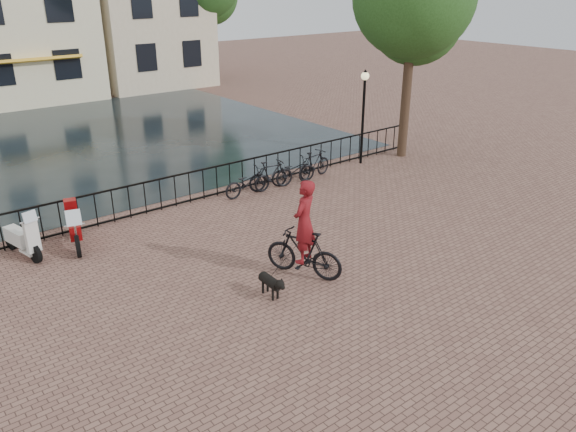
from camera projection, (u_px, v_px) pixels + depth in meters
ground at (375, 310)px, 12.03m from camera, size 100.00×100.00×0.00m
canal_water at (86, 141)px, 24.53m from camera, size 20.00×20.00×0.00m
railing at (189, 188)px, 17.61m from camera, size 20.00×0.05×1.02m
lamp_post at (364, 101)px, 20.70m from camera, size 0.30×0.30×3.45m
cyclist at (304, 235)px, 13.05m from camera, size 1.39×2.10×2.80m
dog at (270, 284)px, 12.47m from camera, size 0.31×0.87×0.58m
motorcycle at (74, 222)px, 14.70m from camera, size 0.91×1.94×1.35m
scooter at (20, 230)px, 14.12m from camera, size 0.78×1.60×1.43m
parked_bike_0 at (248, 182)px, 18.22m from camera, size 1.72×0.60×0.90m
parked_bike_1 at (271, 175)px, 18.75m from camera, size 1.71×0.69×1.00m
parked_bike_2 at (293, 171)px, 19.31m from camera, size 1.78×0.80×0.90m
parked_bike_3 at (314, 164)px, 19.83m from camera, size 1.72×0.75×1.00m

